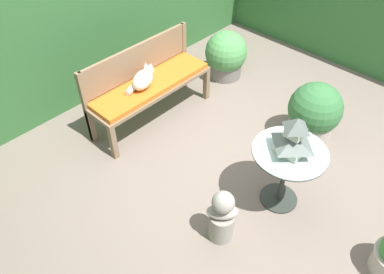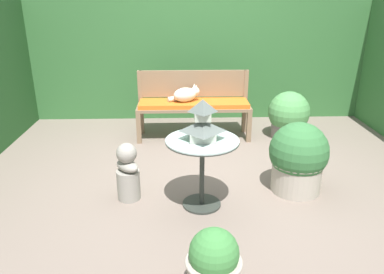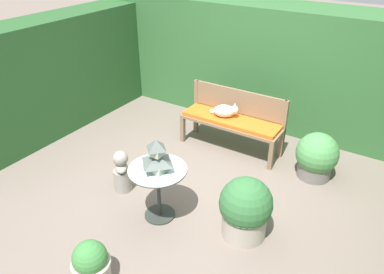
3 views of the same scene
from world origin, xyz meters
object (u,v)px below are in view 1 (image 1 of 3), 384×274
potted_plant_table_near (314,114)px  potted_plant_patio_mid (226,56)px  pagoda_birdhouse (294,138)px  patio_table (287,163)px  cat (143,79)px  garden_bench (151,87)px  garden_bust (222,217)px

potted_plant_table_near → potted_plant_patio_mid: (0.32, 1.48, -0.04)m
pagoda_birdhouse → patio_table: bearing=76.0°
cat → potted_plant_table_near: cat is taller
patio_table → potted_plant_patio_mid: (1.27, 1.74, -0.21)m
patio_table → potted_plant_patio_mid: size_ratio=1.03×
garden_bench → potted_plant_table_near: bearing=-57.9°
garden_bust → potted_plant_table_near: 1.64m
garden_bench → patio_table: bearing=-89.8°
garden_bench → potted_plant_table_near: (0.95, -1.52, -0.09)m
potted_plant_patio_mid → pagoda_birdhouse: bearing=-126.2°
cat → garden_bench: bearing=-19.5°
cat → pagoda_birdhouse: (0.11, -1.76, 0.20)m
pagoda_birdhouse → cat: bearing=93.6°
patio_table → garden_bust: patio_table is taller
garden_bust → patio_table: bearing=35.3°
cat → garden_bust: cat is taller
pagoda_birdhouse → potted_plant_patio_mid: bearing=53.8°
potted_plant_table_near → potted_plant_patio_mid: 1.52m
garden_bench → potted_plant_table_near: potted_plant_table_near is taller
pagoda_birdhouse → garden_bust: bearing=167.9°
garden_bust → potted_plant_table_near: size_ratio=0.80×
garden_bench → cat: size_ratio=3.48×
patio_table → pagoda_birdhouse: (-0.00, -0.00, 0.29)m
cat → potted_plant_patio_mid: (1.38, -0.03, -0.30)m
cat → potted_plant_patio_mid: size_ratio=0.68×
cat → potted_plant_table_near: size_ratio=0.61×
pagoda_birdhouse → potted_plant_patio_mid: 2.21m
patio_table → pagoda_birdhouse: bearing=-104.0°
garden_bench → patio_table: size_ratio=2.31×
patio_table → potted_plant_table_near: (0.95, 0.25, -0.17)m
garden_bust → potted_plant_table_near: bearing=51.1°
pagoda_birdhouse → potted_plant_table_near: size_ratio=0.51×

